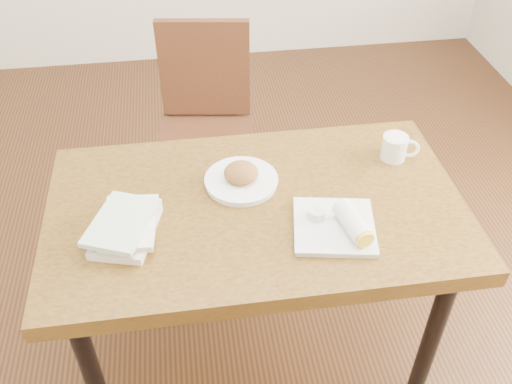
{
  "coord_description": "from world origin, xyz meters",
  "views": [
    {
      "loc": [
        -0.19,
        -1.33,
        1.95
      ],
      "look_at": [
        0.0,
        0.0,
        0.8
      ],
      "focal_mm": 40.0,
      "sensor_mm": 36.0,
      "label": 1
    }
  ],
  "objects": [
    {
      "name": "ground",
      "position": [
        0.0,
        0.0,
        -0.01
      ],
      "size": [
        4.0,
        5.0,
        0.01
      ],
      "primitive_type": "cube",
      "color": "#472814",
      "rests_on": "ground"
    },
    {
      "name": "book_stack",
      "position": [
        -0.4,
        -0.08,
        0.78
      ],
      "size": [
        0.24,
        0.28,
        0.06
      ],
      "color": "white",
      "rests_on": "table"
    },
    {
      "name": "plate_scone",
      "position": [
        -0.03,
        0.11,
        0.77
      ],
      "size": [
        0.24,
        0.24,
        0.08
      ],
      "color": "white",
      "rests_on": "table"
    },
    {
      "name": "table",
      "position": [
        0.0,
        0.0,
        0.67
      ],
      "size": [
        1.32,
        0.77,
        0.75
      ],
      "color": "brown",
      "rests_on": "ground"
    },
    {
      "name": "chair_far",
      "position": [
        -0.11,
        0.84,
        0.55
      ],
      "size": [
        0.48,
        0.48,
        0.95
      ],
      "color": "#492414",
      "rests_on": "ground"
    },
    {
      "name": "coffee_mug",
      "position": [
        0.51,
        0.17,
        0.8
      ],
      "size": [
        0.13,
        0.09,
        0.09
      ],
      "color": "white",
      "rests_on": "table"
    },
    {
      "name": "plate_burrito",
      "position": [
        0.23,
        -0.16,
        0.77
      ],
      "size": [
        0.28,
        0.28,
        0.08
      ],
      "color": "white",
      "rests_on": "table"
    }
  ]
}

